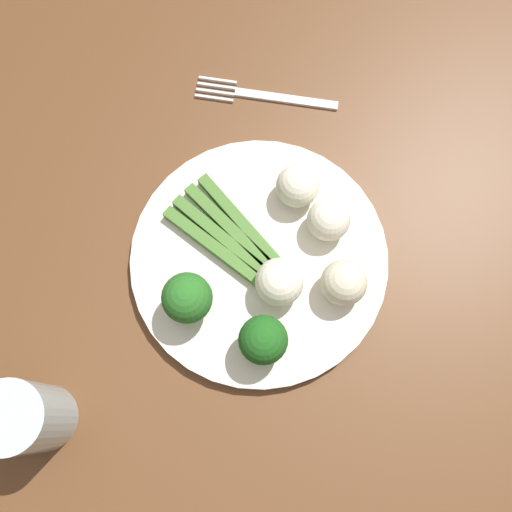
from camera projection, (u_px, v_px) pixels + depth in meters
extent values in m
cube|color=gray|center=(258.00, 354.00, 1.33)|extent=(6.00, 6.00, 0.02)
cube|color=brown|center=(259.00, 278.00, 0.63)|extent=(1.34, 1.01, 0.04)
cylinder|color=brown|center=(468.00, 20.00, 1.16)|extent=(0.07, 0.07, 0.70)
cylinder|color=brown|center=(22.00, 35.00, 1.15)|extent=(0.07, 0.07, 0.70)
cylinder|color=silver|center=(256.00, 259.00, 0.61)|extent=(0.27, 0.27, 0.01)
cube|color=#47752D|center=(244.00, 226.00, 0.60)|extent=(0.12, 0.10, 0.01)
cube|color=#47752D|center=(234.00, 233.00, 0.60)|extent=(0.11, 0.10, 0.01)
cube|color=#47752D|center=(226.00, 241.00, 0.60)|extent=(0.10, 0.11, 0.01)
cube|color=#47752D|center=(218.00, 250.00, 0.60)|extent=(0.10, 0.11, 0.01)
cylinder|color=#568E33|center=(190.00, 304.00, 0.58)|extent=(0.02, 0.02, 0.02)
sphere|color=#286B23|center=(187.00, 298.00, 0.55)|extent=(0.05, 0.05, 0.05)
cylinder|color=#4C7F2B|center=(260.00, 344.00, 0.57)|extent=(0.02, 0.02, 0.02)
sphere|color=#1E5B1C|center=(260.00, 340.00, 0.54)|extent=(0.05, 0.05, 0.05)
sphere|color=white|center=(298.00, 186.00, 0.60)|extent=(0.05, 0.05, 0.05)
sphere|color=white|center=(329.00, 220.00, 0.59)|extent=(0.04, 0.04, 0.04)
sphere|color=beige|center=(344.00, 283.00, 0.57)|extent=(0.05, 0.05, 0.05)
sphere|color=white|center=(279.00, 282.00, 0.57)|extent=(0.05, 0.05, 0.05)
cube|color=silver|center=(286.00, 99.00, 0.67)|extent=(0.03, 0.12, 0.00)
cube|color=silver|center=(218.00, 80.00, 0.67)|extent=(0.01, 0.04, 0.00)
cube|color=silver|center=(217.00, 86.00, 0.67)|extent=(0.01, 0.04, 0.00)
cube|color=silver|center=(215.00, 92.00, 0.67)|extent=(0.01, 0.04, 0.00)
cube|color=silver|center=(214.00, 98.00, 0.67)|extent=(0.01, 0.04, 0.00)
cylinder|color=silver|center=(27.00, 418.00, 0.52)|extent=(0.07, 0.07, 0.10)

